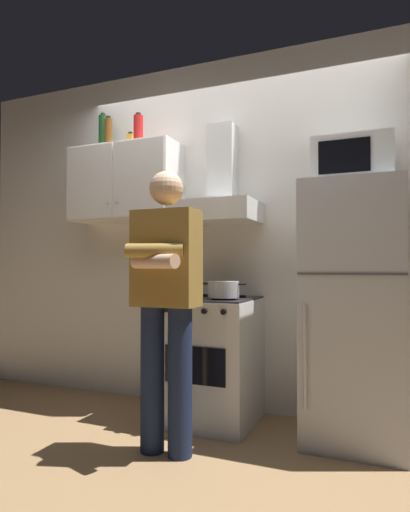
% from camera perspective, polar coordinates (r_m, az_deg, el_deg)
% --- Properties ---
extents(ground_plane, '(7.00, 7.00, 0.00)m').
position_cam_1_polar(ground_plane, '(3.04, 0.00, -22.21)').
color(ground_plane, olive).
extents(back_wall_tiled, '(4.80, 0.10, 2.70)m').
position_cam_1_polar(back_wall_tiled, '(3.42, 3.86, 3.13)').
color(back_wall_tiled, silver).
rests_on(back_wall_tiled, ground_plane).
extents(upper_cabinet, '(0.90, 0.37, 0.60)m').
position_cam_1_polar(upper_cabinet, '(3.63, -10.32, 9.24)').
color(upper_cabinet, white).
extents(stove_oven, '(0.60, 0.62, 0.87)m').
position_cam_1_polar(stove_oven, '(3.16, 0.91, -13.23)').
color(stove_oven, white).
rests_on(stove_oven, ground_plane).
extents(range_hood, '(0.60, 0.44, 0.75)m').
position_cam_1_polar(range_hood, '(3.25, 1.73, 7.75)').
color(range_hood, white).
extents(refrigerator, '(0.60, 0.62, 1.60)m').
position_cam_1_polar(refrigerator, '(2.90, 18.81, -6.89)').
color(refrigerator, silver).
rests_on(refrigerator, ground_plane).
extents(microwave, '(0.48, 0.37, 0.28)m').
position_cam_1_polar(microwave, '(2.97, 18.68, 11.48)').
color(microwave, silver).
rests_on(microwave, refrigerator).
extents(person_standing, '(0.38, 0.33, 1.64)m').
position_cam_1_polar(person_standing, '(2.57, -5.13, -5.41)').
color(person_standing, '#192342').
rests_on(person_standing, ground_plane).
extents(cooking_pot, '(0.31, 0.21, 0.11)m').
position_cam_1_polar(cooking_pot, '(2.94, 2.42, -4.37)').
color(cooking_pot, '#B7BABF').
rests_on(cooking_pot, stove_oven).
extents(bottle_wine_green, '(0.07, 0.07, 0.31)m').
position_cam_1_polar(bottle_wine_green, '(3.90, -13.13, 15.31)').
color(bottle_wine_green, '#19471E').
rests_on(bottle_wine_green, upper_cabinet).
extents(bottle_spice_jar, '(0.06, 0.06, 0.12)m').
position_cam_1_polar(bottle_spice_jar, '(3.73, -9.67, 14.56)').
color(bottle_spice_jar, gold).
rests_on(bottle_spice_jar, upper_cabinet).
extents(bottle_soda_red, '(0.08, 0.08, 0.24)m').
position_cam_1_polar(bottle_soda_red, '(3.64, -8.66, 15.96)').
color(bottle_soda_red, red).
rests_on(bottle_soda_red, upper_cabinet).
extents(bottle_beer_brown, '(0.06, 0.06, 0.26)m').
position_cam_1_polar(bottle_beer_brown, '(3.81, -12.43, 15.33)').
color(bottle_beer_brown, brown).
rests_on(bottle_beer_brown, upper_cabinet).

